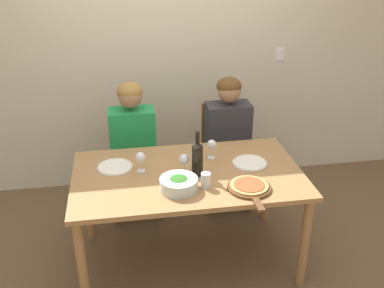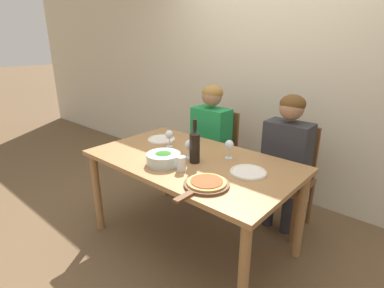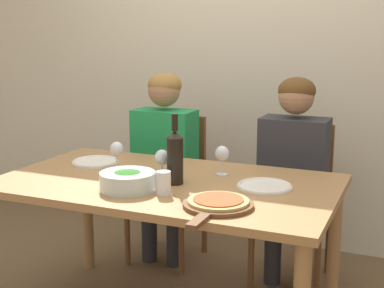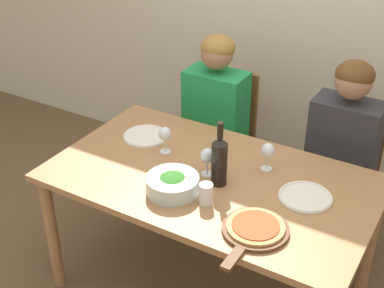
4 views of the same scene
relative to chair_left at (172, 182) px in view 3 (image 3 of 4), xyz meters
name	(u,v)px [view 3 (image 3 of 4)]	position (x,y,z in m)	size (l,w,h in m)	color
back_wall	(250,50)	(0.36, 0.51, 0.85)	(10.00, 0.06, 2.70)	beige
dining_table	(167,197)	(0.36, -0.81, 0.17)	(1.63, 0.94, 0.76)	#9E7042
chair_left	(172,182)	(0.00, 0.00, 0.00)	(0.42, 0.42, 0.93)	brown
chair_right	(296,197)	(0.82, 0.00, 0.00)	(0.42, 0.42, 0.93)	brown
person_woman	(164,151)	(0.00, -0.11, 0.24)	(0.47, 0.51, 1.22)	#28282D
person_man	(293,163)	(0.82, -0.11, 0.24)	(0.47, 0.51, 1.22)	#28282D
wine_bottle	(175,156)	(0.42, -0.85, 0.40)	(0.08, 0.08, 0.34)	black
broccoli_bowl	(128,181)	(0.27, -1.02, 0.30)	(0.26, 0.26, 0.09)	silver
dinner_plate_left	(96,162)	(-0.15, -0.65, 0.27)	(0.26, 0.26, 0.02)	silver
dinner_plate_right	(265,186)	(0.83, -0.75, 0.27)	(0.26, 0.26, 0.02)	silver
pizza_on_board	(218,204)	(0.73, -1.10, 0.28)	(0.30, 0.44, 0.04)	brown
wine_glass_left	(117,150)	(0.03, -0.73, 0.37)	(0.07, 0.07, 0.15)	silver
wine_glass_right	(222,155)	(0.57, -0.61, 0.37)	(0.07, 0.07, 0.15)	silver
wine_glass_centre	(162,159)	(0.33, -0.81, 0.37)	(0.07, 0.07, 0.15)	silver
water_tumbler	(164,183)	(0.45, -1.02, 0.31)	(0.07, 0.07, 0.11)	silver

